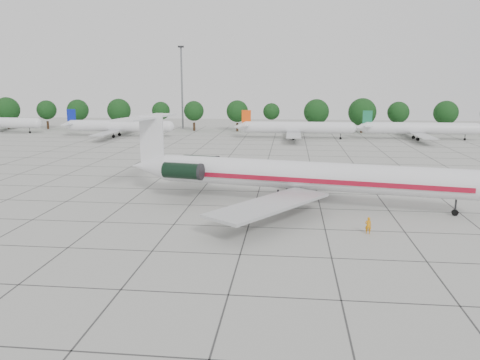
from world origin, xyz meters
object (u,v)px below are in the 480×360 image
at_px(bg_airliner_b, 119,126).
at_px(bg_airliner_d, 420,129).
at_px(ground_crew, 368,225).
at_px(bg_airliner_c, 297,128).
at_px(floodlight_mast, 182,83).
at_px(main_airliner, 288,174).

xyz_separation_m(bg_airliner_b, bg_airliner_d, (79.21, 2.15, 0.00)).
height_order(ground_crew, bg_airliner_c, bg_airliner_c).
relative_size(ground_crew, floodlight_mast, 0.07).
xyz_separation_m(bg_airliner_d, floodlight_mast, (-67.25, 22.38, 11.37)).
distance_m(bg_airliner_c, bg_airliner_d, 31.44).
xyz_separation_m(main_airliner, floodlight_mast, (-34.04, 89.78, 10.57)).
height_order(bg_airliner_b, bg_airliner_d, same).
bearing_deg(bg_airliner_c, ground_crew, -85.32).
relative_size(main_airliner, bg_airliner_d, 1.57).
relative_size(ground_crew, bg_airliner_d, 0.06).
bearing_deg(bg_airliner_d, bg_airliner_c, -177.72).
bearing_deg(floodlight_mast, bg_airliner_b, -115.99).
relative_size(ground_crew, bg_airliner_c, 0.06).
bearing_deg(floodlight_mast, ground_crew, -67.33).
bearing_deg(bg_airliner_d, main_airliner, -116.23).
bearing_deg(bg_airliner_d, bg_airliner_b, -178.44).
distance_m(bg_airliner_b, bg_airliner_c, 47.81).
bearing_deg(bg_airliner_b, floodlight_mast, 64.01).
bearing_deg(bg_airliner_d, floodlight_mast, 161.60).
bearing_deg(main_airliner, floodlight_mast, 121.30).
bearing_deg(floodlight_mast, bg_airliner_d, -18.40).
bearing_deg(floodlight_mast, bg_airliner_c, -33.40).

